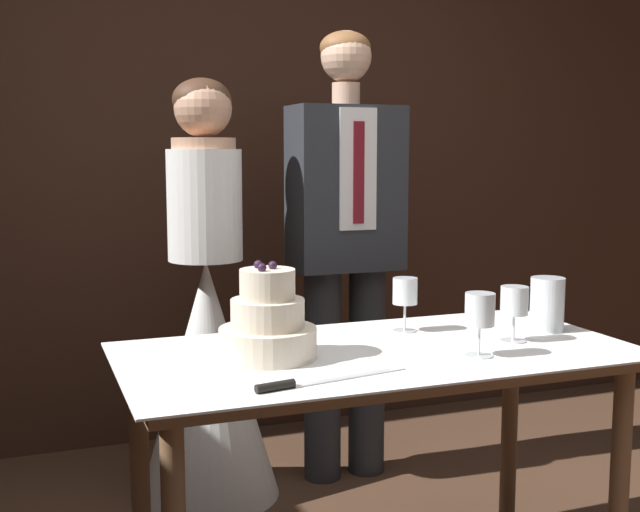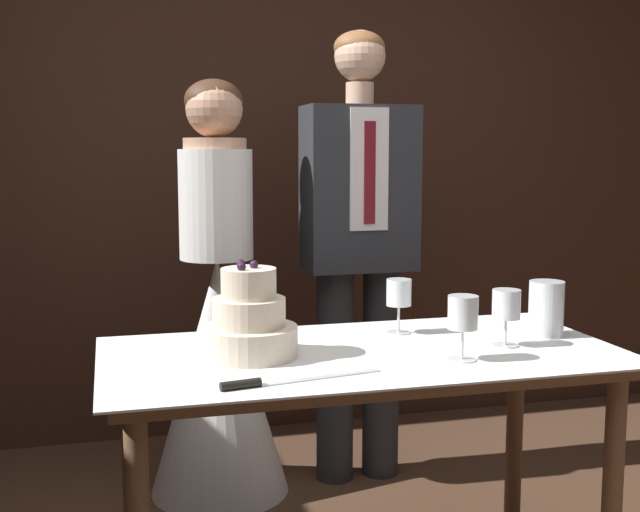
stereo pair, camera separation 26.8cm
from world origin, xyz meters
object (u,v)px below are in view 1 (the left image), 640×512
tiered_cake (268,324)px  hurricane_candle (547,305)px  wine_glass_near (480,311)px  wine_glass_far (405,294)px  cake_knife (304,383)px  groom (345,234)px  bride (207,346)px  wine_glass_middle (514,304)px  cake_table (378,382)px

tiered_cake → hurricane_candle: 0.92m
wine_glass_near → wine_glass_far: wine_glass_near is taller
cake_knife → groom: 1.35m
hurricane_candle → bride: size_ratio=0.11×
wine_glass_middle → wine_glass_near: bearing=-148.7°
tiered_cake → cake_knife: size_ratio=0.63×
wine_glass_near → groom: size_ratio=0.10×
wine_glass_near → cake_knife: bearing=-170.3°
tiered_cake → wine_glass_near: bearing=-19.0°
wine_glass_near → bride: (-0.51, 1.10, -0.31)m
tiered_cake → wine_glass_far: size_ratio=1.57×
hurricane_candle → wine_glass_middle: bearing=-154.7°
cake_knife → wine_glass_middle: (0.73, 0.21, 0.11)m
wine_glass_near → bride: 1.25m
cake_knife → hurricane_candle: (0.91, 0.29, 0.07)m
wine_glass_far → bride: bride is taller
cake_table → wine_glass_middle: bearing=-6.9°
cake_table → hurricane_candle: (0.60, 0.04, 0.17)m
bride → hurricane_candle: bearing=-45.4°
wine_glass_near → groom: bearing=87.0°
cake_table → bride: bride is taller
cake_table → wine_glass_far: size_ratio=8.59×
tiered_cake → wine_glass_near: 0.58m
tiered_cake → wine_glass_middle: (0.74, -0.07, 0.02)m
wine_glass_middle → wine_glass_far: bearing=135.9°
hurricane_candle → tiered_cake: bearing=-179.2°
hurricane_candle → wine_glass_near: bearing=-151.5°
groom → wine_glass_near: bearing=-93.0°
wine_glass_near → tiered_cake: bearing=161.0°
cake_knife → hurricane_candle: hurricane_candle is taller
wine_glass_middle → groom: (-0.13, 0.98, 0.12)m
wine_glass_near → bride: bride is taller
cake_table → hurricane_candle: bearing=3.4°
wine_glass_middle → bride: bearing=125.6°
cake_table → cake_knife: bearing=-140.6°
wine_glass_far → cake_table: bearing=-133.9°
cake_table → cake_knife: size_ratio=3.46×
tiered_cake → hurricane_candle: size_ratio=1.58×
wine_glass_near → hurricane_candle: bearing=28.5°
hurricane_candle → bride: bride is taller
cake_table → wine_glass_near: wine_glass_near is taller
cake_table → groom: (0.28, 0.93, 0.33)m
tiered_cake → wine_glass_middle: 0.74m
wine_glass_middle → hurricane_candle: hurricane_candle is taller
cake_knife → wine_glass_far: wine_glass_far is taller
wine_glass_near → bride: size_ratio=0.11×
tiered_cake → wine_glass_middle: bearing=-5.7°
cake_knife → wine_glass_near: bearing=-0.3°
wine_glass_near → wine_glass_middle: (0.19, 0.12, -0.01)m
tiered_cake → cake_knife: bearing=-89.0°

